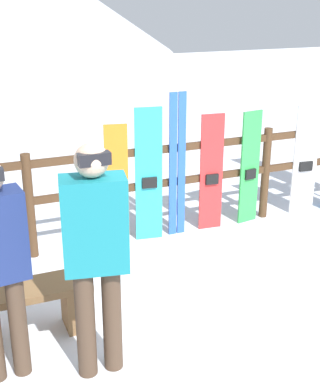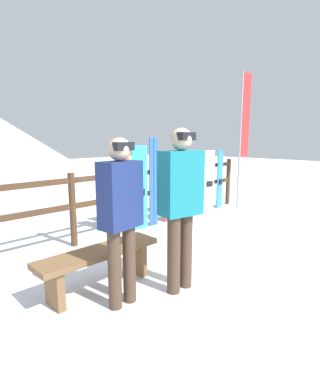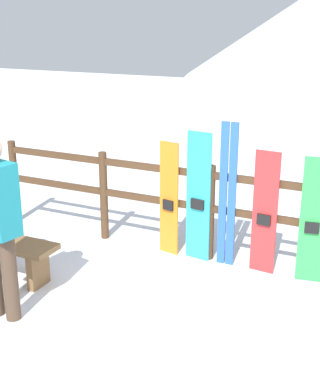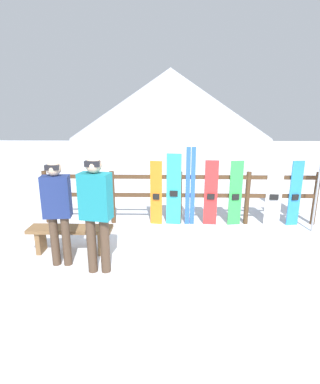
# 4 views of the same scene
# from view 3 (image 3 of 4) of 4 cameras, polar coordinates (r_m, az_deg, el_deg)

# --- Properties ---
(ground_plane) EXTENTS (40.00, 40.00, 0.00)m
(ground_plane) POSITION_cam_3_polar(r_m,az_deg,el_deg) (4.97, -2.35, -14.93)
(ground_plane) COLOR white
(fence) EXTENTS (5.82, 0.10, 1.14)m
(fence) POSITION_cam_3_polar(r_m,az_deg,el_deg) (6.14, 5.40, -1.26)
(fence) COLOR #4C331E
(fence) RESTS_ON ground
(snowboard_orange) EXTENTS (0.25, 0.09, 1.37)m
(snowboard_orange) POSITION_cam_3_polar(r_m,az_deg,el_deg) (6.27, 0.96, -0.79)
(snowboard_orange) COLOR orange
(snowboard_orange) RESTS_ON ground
(snowboard_cyan) EXTENTS (0.30, 0.09, 1.52)m
(snowboard_cyan) POSITION_cam_3_polar(r_m,az_deg,el_deg) (6.10, 4.11, -0.60)
(snowboard_cyan) COLOR #2DBFCC
(snowboard_cyan) RESTS_ON ground
(ski_pair_blue) EXTENTS (0.19, 0.02, 1.66)m
(ski_pair_blue) POSITION_cam_3_polar(r_m,az_deg,el_deg) (5.97, 7.20, -0.39)
(ski_pair_blue) COLOR blue
(ski_pair_blue) RESTS_ON ground
(snowboard_red) EXTENTS (0.28, 0.07, 1.38)m
(snowboard_red) POSITION_cam_3_polar(r_m,az_deg,el_deg) (5.90, 11.11, -2.27)
(snowboard_red) COLOR red
(snowboard_red) RESTS_ON ground
(snowboard_green) EXTENTS (0.27, 0.09, 1.38)m
(snowboard_green) POSITION_cam_3_polar(r_m,az_deg,el_deg) (5.81, 16.00, -3.03)
(snowboard_green) COLOR green
(snowboard_green) RESTS_ON ground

